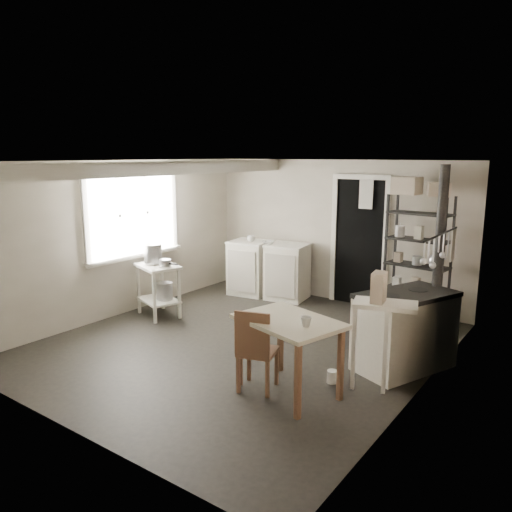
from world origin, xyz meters
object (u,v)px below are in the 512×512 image
Objects in this scene: stockpot at (153,254)px; flour_sack at (394,303)px; shelf_rack at (417,258)px; chair at (258,344)px; prep_table at (158,290)px; stove at (405,331)px; base_cabinets at (268,270)px; work_table at (288,357)px.

stockpot reaches higher than flour_sack.
shelf_rack reaches higher than chair.
prep_table is 0.70× the size of stove.
chair is 1.79× the size of flour_sack.
shelf_rack is at bearing 30.37° from prep_table.
flour_sack is at bearing 32.43° from stockpot.
base_cabinets is 3.55m from work_table.
flour_sack is at bearing -6.88° from base_cabinets.
base_cabinets is at bearing 106.43° from chair.
stove is 1.09× the size of work_table.
chair is (-0.63, -2.97, -0.46)m from shelf_rack.
stove reaches higher than work_table.
chair is (1.86, -2.93, 0.03)m from base_cabinets.
shelf_rack is at bearing -4.72° from flour_sack.
stockpot is 0.58× the size of flour_sack.
work_table is at bearing -18.08° from stockpot.
stockpot is at bearing -122.63° from base_cabinets.
stockpot is 3.77m from stove.
chair is at bearing -104.65° from stove.
shelf_rack reaches higher than work_table.
stove is at bearing -36.77° from base_cabinets.
chair is (-1.04, -1.38, 0.04)m from stove.
stove is at bearing 4.63° from prep_table.
stockpot is 0.28× the size of work_table.
base_cabinets is 3.47m from chair.
shelf_rack reaches higher than flour_sack.
base_cabinets is 2.54m from shelf_rack.
stove is (3.63, 0.29, 0.04)m from prep_table.
stockpot is 3.18m from work_table.
base_cabinets is at bearing 127.49° from work_table.
prep_table is at bearing 141.25° from chair.
chair is at bearing -158.79° from work_table.
base_cabinets is 2.87× the size of flour_sack.
shelf_rack is 1.64× the size of stove.
prep_table reaches higher than work_table.
prep_table is at bearing -143.42° from shelf_rack.
shelf_rack is at bearing 29.65° from stockpot.
shelf_rack is at bearing 61.94° from chair.
work_table is (-0.34, -2.86, -0.57)m from shelf_rack.
chair reaches higher than stove.
stove reaches higher than prep_table.
work_table is at bearing -61.20° from base_cabinets.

